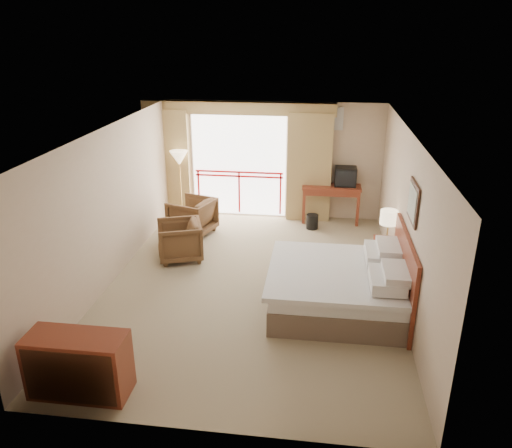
# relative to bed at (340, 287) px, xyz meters

# --- Properties ---
(floor) EXTENTS (7.00, 7.00, 0.00)m
(floor) POSITION_rel_bed_xyz_m (-1.50, 0.60, -0.38)
(floor) COLOR gray
(floor) RESTS_ON ground
(ceiling) EXTENTS (7.00, 7.00, 0.00)m
(ceiling) POSITION_rel_bed_xyz_m (-1.50, 0.60, 2.32)
(ceiling) COLOR white
(ceiling) RESTS_ON wall_back
(wall_back) EXTENTS (5.00, 0.00, 5.00)m
(wall_back) POSITION_rel_bed_xyz_m (-1.50, 4.10, 0.97)
(wall_back) COLOR #C6AC8F
(wall_back) RESTS_ON ground
(wall_front) EXTENTS (5.00, 0.00, 5.00)m
(wall_front) POSITION_rel_bed_xyz_m (-1.50, -2.90, 0.97)
(wall_front) COLOR #C6AC8F
(wall_front) RESTS_ON ground
(wall_left) EXTENTS (0.00, 7.00, 7.00)m
(wall_left) POSITION_rel_bed_xyz_m (-4.00, 0.60, 0.97)
(wall_left) COLOR #C6AC8F
(wall_left) RESTS_ON ground
(wall_right) EXTENTS (0.00, 7.00, 7.00)m
(wall_right) POSITION_rel_bed_xyz_m (1.00, 0.60, 0.97)
(wall_right) COLOR #C6AC8F
(wall_right) RESTS_ON ground
(balcony_door) EXTENTS (2.40, 0.00, 2.40)m
(balcony_door) POSITION_rel_bed_xyz_m (-2.30, 4.08, 0.82)
(balcony_door) COLOR white
(balcony_door) RESTS_ON wall_back
(balcony_railing) EXTENTS (2.09, 0.03, 1.02)m
(balcony_railing) POSITION_rel_bed_xyz_m (-2.30, 4.06, 0.44)
(balcony_railing) COLOR red
(balcony_railing) RESTS_ON wall_back
(curtain_left) EXTENTS (1.00, 0.26, 2.50)m
(curtain_left) POSITION_rel_bed_xyz_m (-3.95, 3.95, 0.87)
(curtain_left) COLOR #967A4A
(curtain_left) RESTS_ON wall_back
(curtain_right) EXTENTS (1.00, 0.26, 2.50)m
(curtain_right) POSITION_rel_bed_xyz_m (-0.65, 3.95, 0.87)
(curtain_right) COLOR #967A4A
(curtain_right) RESTS_ON wall_back
(valance) EXTENTS (4.40, 0.22, 0.28)m
(valance) POSITION_rel_bed_xyz_m (-2.30, 3.98, 2.17)
(valance) COLOR #967A4A
(valance) RESTS_ON wall_back
(hvac_vent) EXTENTS (0.50, 0.04, 0.50)m
(hvac_vent) POSITION_rel_bed_xyz_m (-0.20, 4.07, 1.97)
(hvac_vent) COLOR silver
(hvac_vent) RESTS_ON wall_back
(bed) EXTENTS (2.13, 2.06, 0.97)m
(bed) POSITION_rel_bed_xyz_m (0.00, 0.00, 0.00)
(bed) COLOR brown
(bed) RESTS_ON floor
(headboard) EXTENTS (0.06, 2.10, 1.30)m
(headboard) POSITION_rel_bed_xyz_m (0.96, 0.00, 0.27)
(headboard) COLOR maroon
(headboard) RESTS_ON wall_right
(framed_art) EXTENTS (0.04, 0.72, 0.60)m
(framed_art) POSITION_rel_bed_xyz_m (0.97, 0.00, 1.47)
(framed_art) COLOR black
(framed_art) RESTS_ON wall_right
(nightstand) EXTENTS (0.49, 0.57, 0.65)m
(nightstand) POSITION_rel_bed_xyz_m (0.85, 1.30, -0.05)
(nightstand) COLOR maroon
(nightstand) RESTS_ON floor
(table_lamp) EXTENTS (0.31, 0.31, 0.55)m
(table_lamp) POSITION_rel_bed_xyz_m (0.85, 1.35, 0.71)
(table_lamp) COLOR tan
(table_lamp) RESTS_ON nightstand
(phone) EXTENTS (0.21, 0.17, 0.08)m
(phone) POSITION_rel_bed_xyz_m (0.80, 1.15, 0.32)
(phone) COLOR black
(phone) RESTS_ON nightstand
(desk) EXTENTS (1.33, 0.64, 0.87)m
(desk) POSITION_rel_bed_xyz_m (-0.12, 3.97, 0.30)
(desk) COLOR maroon
(desk) RESTS_ON floor
(tv) EXTENTS (0.48, 0.38, 0.44)m
(tv) POSITION_rel_bed_xyz_m (0.18, 3.90, 0.70)
(tv) COLOR black
(tv) RESTS_ON desk
(coffee_maker) EXTENTS (0.11, 0.11, 0.24)m
(coffee_maker) POSITION_rel_bed_xyz_m (-0.47, 3.91, 0.61)
(coffee_maker) COLOR black
(coffee_maker) RESTS_ON desk
(cup) EXTENTS (0.06, 0.06, 0.09)m
(cup) POSITION_rel_bed_xyz_m (-0.32, 3.86, 0.53)
(cup) COLOR white
(cup) RESTS_ON desk
(wastebasket) EXTENTS (0.34, 0.34, 0.33)m
(wastebasket) POSITION_rel_bed_xyz_m (-0.52, 3.34, -0.21)
(wastebasket) COLOR black
(wastebasket) RESTS_ON floor
(armchair_far) EXTENTS (1.09, 1.07, 0.79)m
(armchair_far) POSITION_rel_bed_xyz_m (-3.12, 2.73, -0.38)
(armchair_far) COLOR #4D331E
(armchair_far) RESTS_ON floor
(armchair_near) EXTENTS (1.06, 1.04, 0.76)m
(armchair_near) POSITION_rel_bed_xyz_m (-3.04, 1.45, -0.38)
(armchair_near) COLOR #4D331E
(armchair_near) RESTS_ON floor
(side_table) EXTENTS (0.46, 0.46, 0.50)m
(side_table) POSITION_rel_bed_xyz_m (-3.27, 2.22, -0.04)
(side_table) COLOR black
(side_table) RESTS_ON floor
(book) EXTENTS (0.18, 0.23, 0.02)m
(book) POSITION_rel_bed_xyz_m (-3.27, 2.22, 0.13)
(book) COLOR white
(book) RESTS_ON side_table
(floor_lamp) EXTENTS (0.41, 0.41, 1.61)m
(floor_lamp) POSITION_rel_bed_xyz_m (-3.61, 3.65, 1.01)
(floor_lamp) COLOR tan
(floor_lamp) RESTS_ON floor
(dresser) EXTENTS (1.22, 0.52, 0.81)m
(dresser) POSITION_rel_bed_xyz_m (-3.22, -2.46, 0.03)
(dresser) COLOR maroon
(dresser) RESTS_ON floor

